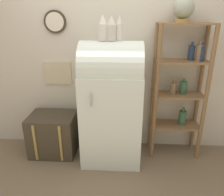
# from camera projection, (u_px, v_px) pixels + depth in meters

# --- Properties ---
(ground_plane) EXTENTS (12.00, 12.00, 0.00)m
(ground_plane) POSITION_uv_depth(u_px,v_px,m) (110.00, 166.00, 2.80)
(ground_plane) COLOR #7A664C
(wall_back) EXTENTS (7.00, 0.09, 2.70)m
(wall_back) POSITION_uv_depth(u_px,v_px,m) (113.00, 53.00, 2.85)
(wall_back) COLOR beige
(wall_back) RESTS_ON ground_plane
(refrigerator) EXTENTS (0.73, 0.68, 1.54)m
(refrigerator) POSITION_uv_depth(u_px,v_px,m) (111.00, 102.00, 2.72)
(refrigerator) COLOR silver
(refrigerator) RESTS_ON ground_plane
(suitcase_trunk) EXTENTS (0.60, 0.48, 0.56)m
(suitcase_trunk) POSITION_uv_depth(u_px,v_px,m) (54.00, 134.00, 3.00)
(suitcase_trunk) COLOR #423828
(suitcase_trunk) RESTS_ON ground_plane
(shelf_unit) EXTENTS (0.65, 0.32, 1.73)m
(shelf_unit) POSITION_uv_depth(u_px,v_px,m) (181.00, 86.00, 2.75)
(shelf_unit) COLOR olive
(shelf_unit) RESTS_ON ground_plane
(globe) EXTENTS (0.23, 0.23, 0.27)m
(globe) POSITION_uv_depth(u_px,v_px,m) (184.00, 9.00, 2.43)
(globe) COLOR #AD8942
(globe) RESTS_ON shelf_unit
(vase_left) EXTENTS (0.11, 0.11, 0.27)m
(vase_left) POSITION_uv_depth(u_px,v_px,m) (103.00, 29.00, 2.40)
(vase_left) COLOR silver
(vase_left) RESTS_ON refrigerator
(vase_center) EXTENTS (0.12, 0.12, 0.26)m
(vase_center) POSITION_uv_depth(u_px,v_px,m) (112.00, 29.00, 2.41)
(vase_center) COLOR beige
(vase_center) RESTS_ON refrigerator
(vase_right) EXTENTS (0.07, 0.07, 0.27)m
(vase_right) POSITION_uv_depth(u_px,v_px,m) (119.00, 29.00, 2.41)
(vase_right) COLOR silver
(vase_right) RESTS_ON refrigerator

